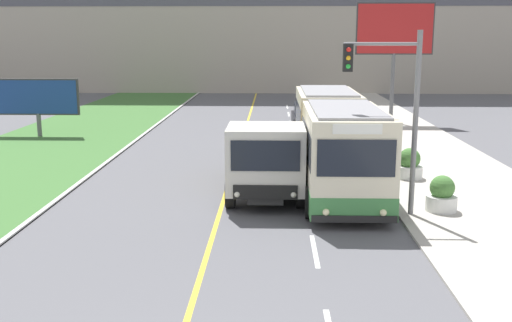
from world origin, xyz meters
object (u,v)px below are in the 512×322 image
Objects in this scene: traffic_light_mast at (394,100)px; billboard_large at (395,33)px; billboard_small at (37,98)px; planter_round_near at (442,195)px; planter_round_third at (390,145)px; dump_truck at (266,161)px; car_distant at (307,117)px; planter_round_second at (409,165)px; city_bus at (334,139)px.

traffic_light_mast is 20.72m from billboard_large.
traffic_light_mast is 1.22× the size of billboard_small.
billboard_large is at bearing 15.67° from billboard_small.
billboard_small is (-16.46, 14.53, -1.45)m from traffic_light_mast.
planter_round_near is 1.03× the size of planter_round_third.
planter_round_third is at bearing 52.79° from dump_truck.
planter_round_second is (3.18, -13.30, -0.10)m from car_distant.
dump_truck is 5.96× the size of planter_round_third.
city_bus is 2.66× the size of billboard_small.
planter_round_second is 4.40m from planter_round_third.
billboard_small is at bearing 135.05° from dump_truck.
planter_round_near is at bearing -96.35° from billboard_large.
car_distant is at bearing 110.23° from planter_round_third.
city_bus is 2.18× the size of traffic_light_mast.
planter_round_near reaches higher than planter_round_third.
city_bus is at bearing -33.41° from billboard_small.
car_distant reaches higher than planter_round_third.
planter_round_second is at bearing -28.24° from billboard_small.
traffic_light_mast is at bearing -100.94° from billboard_large.
traffic_light_mast is at bearing -166.82° from planter_round_near.
dump_truck reaches higher than planter_round_second.
traffic_light_mast reaches higher than billboard_small.
dump_truck is 1.52× the size of car_distant.
city_bus is 1.87× the size of dump_truck.
billboard_small is (-12.67, 12.65, 0.81)m from dump_truck.
billboard_large is 20.60m from planter_round_near.
planter_round_third is (3.02, 4.69, -1.06)m from city_bus.
city_bus is 3.66m from dump_truck.
planter_round_second is (-2.25, -15.45, -5.02)m from billboard_large.
car_distant is at bearing -158.39° from billboard_large.
planter_round_third is at bearing -69.77° from car_distant.
city_bus is 11.15× the size of planter_round_third.
billboard_large is 16.40m from planter_round_second.
billboard_small is 4.08× the size of planter_round_near.
city_bus is at bearing -174.28° from planter_round_second.
planter_round_third is at bearing 79.14° from traffic_light_mast.
billboard_small reaches higher than car_distant.
billboard_large is 12.34m from planter_round_third.
traffic_light_mast reaches higher than planter_round_second.
traffic_light_mast is 22.01m from billboard_small.
planter_round_near is at bearing -89.50° from planter_round_second.
car_distant is at bearing 13.41° from billboard_small.
billboard_small is 19.06m from planter_round_third.
planter_round_second is (18.13, -9.74, -1.54)m from billboard_small.
city_bus is 10.46× the size of planter_round_second.
billboard_large is at bearing 81.72° from planter_round_second.
billboard_small is at bearing 142.11° from planter_round_near.
city_bus is 13.63m from car_distant.
dump_truck is 5.74m from planter_round_near.
traffic_light_mast is at bearing -85.20° from car_distant.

